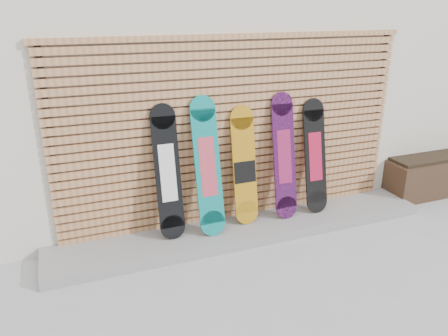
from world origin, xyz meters
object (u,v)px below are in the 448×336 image
(snowboard_1, at_px, (208,167))
(planter_box, at_px, (427,175))
(snowboard_2, at_px, (244,167))
(snowboard_4, at_px, (315,157))
(snowboard_0, at_px, (168,173))
(snowboard_3, at_px, (284,157))

(snowboard_1, bearing_deg, planter_box, 1.37)
(snowboard_2, distance_m, snowboard_4, 0.95)
(snowboard_0, relative_size, snowboard_4, 1.06)
(snowboard_1, distance_m, snowboard_3, 0.99)
(snowboard_0, bearing_deg, snowboard_3, -0.25)
(snowboard_0, xyz_separation_m, snowboard_4, (1.87, -0.01, -0.04))
(snowboard_3, bearing_deg, planter_box, 1.00)
(planter_box, distance_m, snowboard_3, 2.44)
(snowboard_2, relative_size, snowboard_4, 0.99)
(snowboard_0, distance_m, snowboard_2, 0.92)
(snowboard_3, bearing_deg, snowboard_1, -177.73)
(planter_box, xyz_separation_m, snowboard_3, (-2.37, -0.04, 0.59))
(snowboard_3, xyz_separation_m, snowboard_4, (0.43, 0.00, -0.05))
(snowboard_3, height_order, snowboard_4, snowboard_3)
(snowboard_2, relative_size, snowboard_3, 0.92)
(planter_box, height_order, snowboard_4, snowboard_4)
(snowboard_1, bearing_deg, snowboard_4, 1.59)
(snowboard_0, bearing_deg, snowboard_2, 0.82)
(snowboard_1, relative_size, snowboard_3, 1.02)
(snowboard_0, bearing_deg, planter_box, 0.53)
(snowboard_1, height_order, snowboard_4, snowboard_1)
(planter_box, xyz_separation_m, snowboard_0, (-3.80, -0.03, 0.58))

